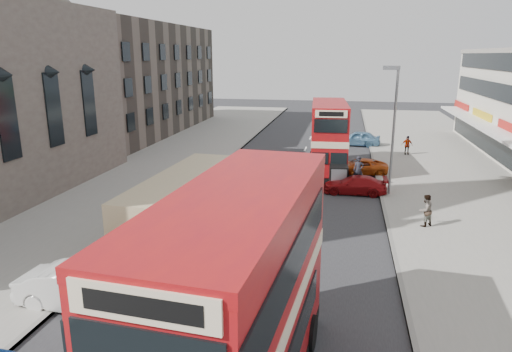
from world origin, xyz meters
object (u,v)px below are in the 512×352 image
Objects in this scene: bus_second at (329,137)px; car_left_front at (81,288)px; pedestrian_far at (407,145)px; cyclist at (358,178)px; pedestrian_near at (425,210)px; car_right_b at (360,166)px; street_lamp at (393,121)px; coach at (182,200)px; car_right_c at (358,138)px; car_right_a at (355,185)px; bus_main at (240,304)px.

car_left_front is (-7.71, -21.58, -1.94)m from bus_second.
cyclist is at bearing -114.65° from pedestrian_far.
car_left_front is at bearing 1.71° from pedestrian_near.
street_lamp is at bearing 14.61° from car_right_b.
car_right_b is at bearing 58.51° from coach.
pedestrian_near reaches higher than car_right_c.
cyclist is (9.00, 9.34, -0.84)m from coach.
car_left_front is 18.72m from car_right_a.
car_right_c is at bearing 84.37° from cyclist.
pedestrian_near is at bearing 13.76° from car_right_c.
bus_second reaches higher than car_right_a.
bus_main is 2.54× the size of car_right_a.
pedestrian_far is at bearing 63.82° from cyclist.
cyclist is (3.30, 20.75, -2.21)m from bus_main.
bus_second is at bearing -159.43° from car_right_a.
car_right_b is (-1.65, 5.30, -4.21)m from street_lamp.
street_lamp is at bearing 122.39° from bus_second.
car_right_b is 2.41× the size of pedestrian_near.
bus_second is 15.33m from coach.
street_lamp is 4.61m from cyclist.
car_right_b is at bearing 82.35° from cyclist.
cyclist is at bearing 170.69° from car_right_a.
pedestrian_far is (13.45, 20.63, -0.61)m from coach.
bus_main is at bearing 83.77° from bus_second.
pedestrian_near is (1.41, -5.59, -3.78)m from street_lamp.
car_right_a is 2.37× the size of pedestrian_near.
coach reaches higher than car_right_c.
cyclist reaches higher than pedestrian_far.
cyclist is at bearing -28.09° from car_left_front.
pedestrian_near is 7.55m from cyclist.
car_right_a is at bearing 4.35° from car_right_c.
car_right_a is at bearing 105.95° from bus_second.
street_lamp reaches higher than bus_main.
pedestrian_near reaches higher than pedestrian_far.
street_lamp is 6.89m from pedestrian_near.
bus_main reaches higher than pedestrian_near.
bus_second is at bearing -99.34° from car_right_b.
car_right_c is at bearing 177.11° from car_right_b.
cyclist is at bearing 5.03° from car_right_c.
car_right_a reaches higher than car_right_b.
street_lamp reaches higher than car_left_front.
cyclist reaches higher than pedestrian_near.
car_left_front is at bearing 66.56° from bus_second.
bus_second reaches higher than cyclist.
bus_main is at bearing 0.36° from car_right_c.
street_lamp is 13.33m from pedestrian_far.
car_left_front is at bearing -30.41° from car_right_a.
bus_second is 12.56m from pedestrian_near.
bus_second is (-4.08, 5.58, -2.09)m from street_lamp.
coach is 12.99m from cyclist.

